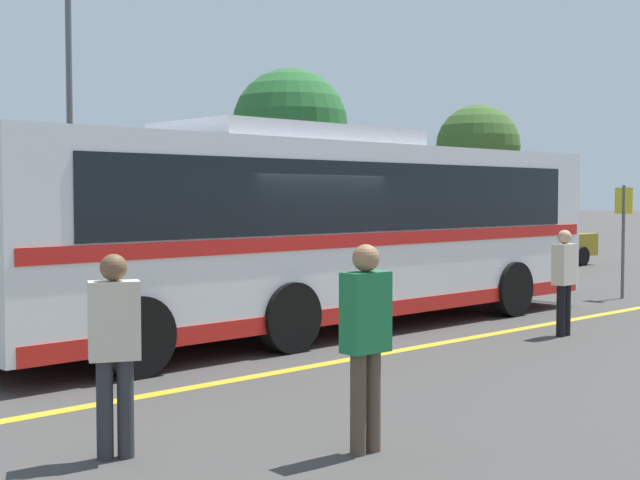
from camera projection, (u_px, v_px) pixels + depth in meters
The scene contains 14 objects.
ground_plane at pixel (282, 340), 13.57m from camera, with size 220.00×220.00×0.00m, color #423F3D.
lane_strip_0 at pixel (423, 346), 12.99m from camera, with size 0.20×31.82×0.01m, color gold.
curb_strip at pixel (106, 292), 19.64m from camera, with size 39.82×0.36×0.15m, color #99999E.
transit_bus at pixel (319, 225), 14.50m from camera, with size 12.17×2.85×3.28m.
parked_car_2 at pixel (202, 263), 19.18m from camera, with size 4.23×1.97×1.50m.
parked_car_3 at pixel (402, 251), 23.82m from camera, with size 4.62×1.99×1.43m.
parked_car_4 at pixel (533, 243), 27.57m from camera, with size 4.52×2.10×1.43m.
pedestrian_0 at pixel (114, 342), 7.43m from camera, with size 0.47×0.38×1.72m.
pedestrian_1 at pixel (366, 334), 7.59m from camera, with size 0.43×0.24×1.79m.
pedestrian_2 at pixel (564, 276), 13.93m from camera, with size 0.43×0.25×1.67m.
bus_stop_sign at pixel (623, 227), 18.97m from camera, with size 0.07×0.40×2.42m.
street_lamp at pixel (69, 76), 19.85m from camera, with size 0.45×0.45×7.28m.
tree_0 at pixel (478, 147), 31.11m from camera, with size 2.93×2.93×5.37m.
tree_1 at pixel (290, 127), 28.84m from camera, with size 3.77×3.77×6.31m.
Camera 1 is at (-8.78, -10.24, 2.21)m, focal length 50.00 mm.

